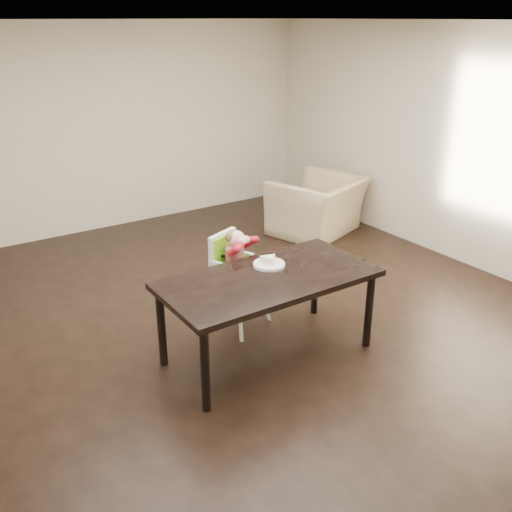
% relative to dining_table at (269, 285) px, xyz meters
% --- Properties ---
extents(ground, '(7.00, 7.00, 0.00)m').
position_rel_dining_table_xyz_m(ground, '(0.11, 0.45, -0.67)').
color(ground, black).
rests_on(ground, ground).
extents(room_walls, '(6.02, 7.02, 2.71)m').
position_rel_dining_table_xyz_m(room_walls, '(0.11, 0.45, 1.18)').
color(room_walls, beige).
rests_on(room_walls, ground).
extents(dining_table, '(1.80, 0.90, 0.75)m').
position_rel_dining_table_xyz_m(dining_table, '(0.00, 0.00, 0.00)').
color(dining_table, black).
rests_on(dining_table, ground).
extents(high_chair, '(0.52, 0.52, 0.96)m').
position_rel_dining_table_xyz_m(high_chair, '(0.04, 0.63, 0.00)').
color(high_chair, white).
rests_on(high_chair, ground).
extents(plate, '(0.36, 0.36, 0.08)m').
position_rel_dining_table_xyz_m(plate, '(0.13, 0.18, 0.11)').
color(plate, white).
rests_on(plate, dining_table).
extents(armchair, '(1.33, 1.08, 1.01)m').
position_rel_dining_table_xyz_m(armchair, '(2.31, 2.14, -0.17)').
color(armchair, tan).
rests_on(armchair, ground).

